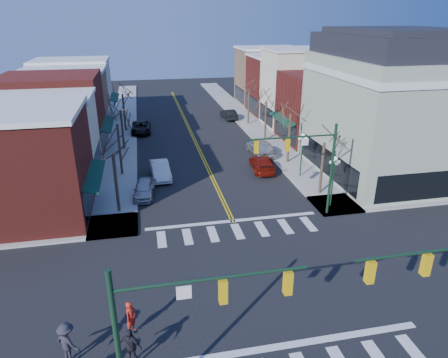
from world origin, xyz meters
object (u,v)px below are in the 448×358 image
lamppost_corner (334,173)px  car_right_mid (261,147)px  pedestrian_dark_b (67,342)px  car_right_near (262,163)px  pedestrian_dark_a (130,346)px  car_left_mid (160,170)px  pedestrian_red_a (131,317)px  car_right_far (229,114)px  lamppost_midblock (302,148)px  car_left_near (144,189)px  car_left_far (141,127)px  victorian_corner (392,105)px

lamppost_corner → car_right_mid: size_ratio=0.86×
lamppost_corner → pedestrian_dark_b: size_ratio=2.23×
lamppost_corner → car_right_near: bearing=108.5°
lamppost_corner → pedestrian_dark_a: lamppost_corner is taller
car_left_mid → car_right_mid: car_right_mid is taller
car_left_mid → pedestrian_red_a: size_ratio=2.70×
pedestrian_red_a → pedestrian_dark_b: 2.94m
car_left_mid → car_right_far: car_left_mid is taller
lamppost_midblock → car_left_near: bearing=-174.5°
car_left_near → car_left_far: size_ratio=0.77×
pedestrian_dark_a → victorian_corner: bearing=65.2°
lamppost_midblock → car_left_mid: 13.44m
lamppost_midblock → car_right_mid: bearing=104.3°
lamppost_corner → car_right_mid: 13.84m
lamppost_corner → car_right_mid: lamppost_corner is taller
lamppost_corner → lamppost_midblock: (0.00, 6.50, 0.00)m
victorian_corner → pedestrian_red_a: (-23.80, -16.88, -5.65)m
car_left_far → pedestrian_dark_a: (-0.90, -38.02, 0.34)m
car_left_far → pedestrian_dark_a: bearing=-88.8°
victorian_corner → car_left_near: 23.68m
pedestrian_red_a → pedestrian_dark_a: bearing=-142.6°
car_right_far → pedestrian_red_a: (-13.70, -41.01, 0.29)m
victorian_corner → lamppost_midblock: 9.10m
lamppost_corner → pedestrian_dark_b: (-18.20, -12.03, -1.84)m
lamppost_midblock → car_right_far: (-1.80, 23.63, -2.24)m
pedestrian_dark_b → victorian_corner: bearing=-107.7°
car_left_mid → pedestrian_dark_a: bearing=-100.6°
pedestrian_red_a → pedestrian_dark_b: bearing=150.4°
victorian_corner → car_right_near: victorian_corner is taller
lamppost_midblock → pedestrian_red_a: lamppost_midblock is taller
car_left_far → car_right_near: car_left_far is taller
car_left_far → car_right_near: (11.59, -16.23, -0.00)m
car_right_near → car_right_far: car_right_near is taller
lamppost_corner → car_left_far: size_ratio=0.83×
pedestrian_red_a → lamppost_corner: bearing=-17.6°
lamppost_corner → car_right_mid: bearing=97.6°
car_left_mid → car_right_far: 23.82m
car_left_mid → car_right_near: 9.99m
car_left_mid → car_left_far: car_left_mid is taller
victorian_corner → car_left_near: bearing=-177.8°
car_left_near → pedestrian_red_a: (-0.90, -15.98, 0.32)m
car_right_near → car_right_mid: car_right_mid is taller
car_right_near → car_right_mid: bearing=-99.2°
lamppost_midblock → car_right_near: size_ratio=0.87×
car_right_near → car_right_mid: size_ratio=0.98×
car_right_near → pedestrian_red_a: 23.49m
lamppost_midblock → car_left_near: (-14.60, -1.39, -2.28)m
pedestrian_red_a → car_left_mid: bearing=30.2°
victorian_corner → pedestrian_dark_a: (-23.80, -18.77, -5.60)m
pedestrian_dark_a → car_left_near: bearing=114.1°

